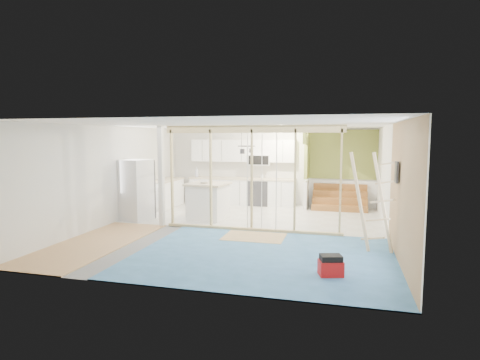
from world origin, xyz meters
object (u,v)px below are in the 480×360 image
(fridge, at_px, (136,190))
(ladder, at_px, (374,202))
(island, at_px, (208,201))
(toolbox, at_px, (331,266))

(fridge, relative_size, ladder, 0.85)
(island, bearing_deg, toolbox, -43.02)
(toolbox, relative_size, ladder, 0.22)
(island, height_order, ladder, ladder)
(island, distance_m, ladder, 4.84)
(island, relative_size, ladder, 0.57)
(toolbox, bearing_deg, island, 115.66)
(fridge, xyz_separation_m, island, (1.88, 0.65, -0.33))
(island, xyz_separation_m, ladder, (4.28, -2.21, 0.51))
(toolbox, distance_m, ladder, 2.05)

